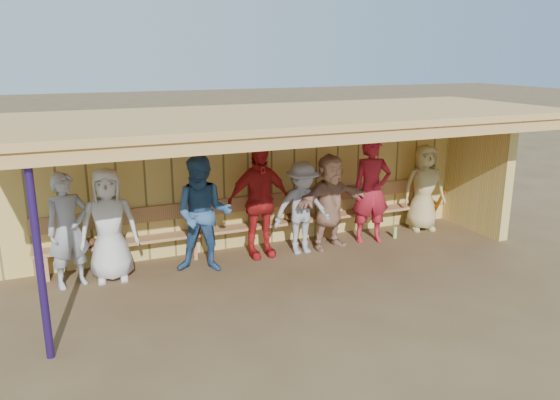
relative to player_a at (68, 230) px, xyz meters
The scene contains 12 objects.
ground 3.41m from the player_a, 11.05° to the right, with size 90.00×90.00×0.00m, color brown.
player_a is the anchor object (origin of this frame).
player_b 0.57m from the player_a, ahead, with size 0.85×0.55×1.74m, color silver.
player_c 1.98m from the player_a, ahead, with size 0.90×0.70×1.86m, color #315788.
player_d 3.01m from the player_a, ahead, with size 1.12×0.47×1.92m, color red.
player_e 3.74m from the player_a, ahead, with size 1.04×0.60×1.61m, color gray.
player_f 4.31m from the player_a, ahead, with size 1.57×0.50×1.69m, color tan.
player_g 5.15m from the player_a, ahead, with size 0.70×0.46×1.93m, color #AA1B2B.
player_h 6.49m from the player_a, ahead, with size 0.83×0.54×1.69m, color tan.
dugout_structure 3.72m from the player_a, ahead, with size 8.80×3.20×2.50m.
bench 3.29m from the player_a, ahead, with size 7.60×0.34×0.93m.
dugout_equipment 2.56m from the player_a, ahead, with size 6.80×0.62×0.80m.
Camera 1 is at (-3.37, -7.54, 3.35)m, focal length 35.00 mm.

